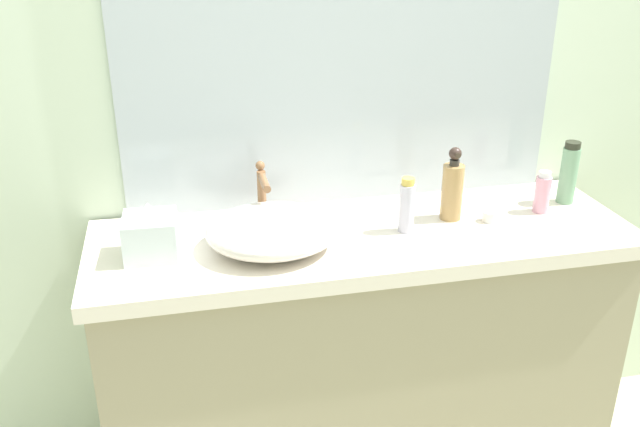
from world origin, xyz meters
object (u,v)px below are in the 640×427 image
sink_basin (272,230)px  spray_can (542,193)px  soap_dispenser (452,189)px  candle_jar (489,216)px  tissue_box (150,234)px  lotion_bottle (407,206)px  perfume_bottle (569,173)px

sink_basin → spray_can: (0.85, 0.06, 0.01)m
soap_dispenser → candle_jar: (0.11, -0.05, -0.08)m
soap_dispenser → tissue_box: (-0.88, -0.05, -0.03)m
spray_can → candle_jar: bearing=-169.8°
soap_dispenser → lotion_bottle: bearing=-160.8°
perfume_bottle → candle_jar: (-0.30, -0.09, -0.08)m
tissue_box → candle_jar: 0.99m
sink_basin → lotion_bottle: 0.39m
soap_dispenser → tissue_box: bearing=-176.4°
lotion_bottle → candle_jar: 0.27m
perfume_bottle → spray_can: (-0.11, -0.05, -0.04)m
lotion_bottle → perfume_bottle: perfume_bottle is taller
soap_dispenser → spray_can: bearing=-2.7°
lotion_bottle → tissue_box: size_ratio=1.07×
lotion_bottle → spray_can: lotion_bottle is taller
spray_can → soap_dispenser: bearing=177.3°
soap_dispenser → spray_can: size_ratio=1.70×
perfume_bottle → candle_jar: perfume_bottle is taller
lotion_bottle → perfume_bottle: 0.58m
spray_can → candle_jar: (-0.19, -0.03, -0.05)m
perfume_bottle → soap_dispenser: bearing=-174.4°
tissue_box → lotion_bottle: bearing=-0.1°
perfume_bottle → tissue_box: 1.29m
lotion_bottle → candle_jar: (0.27, 0.01, -0.06)m
sink_basin → tissue_box: (-0.32, 0.02, 0.01)m
sink_basin → soap_dispenser: soap_dispenser is taller
soap_dispenser → perfume_bottle: (0.41, 0.04, 0.00)m
tissue_box → spray_can: bearing=2.0°
spray_can → tissue_box: bearing=-178.0°
perfume_bottle → spray_can: perfume_bottle is taller
sink_basin → candle_jar: 0.66m
soap_dispenser → candle_jar: bearing=-23.9°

